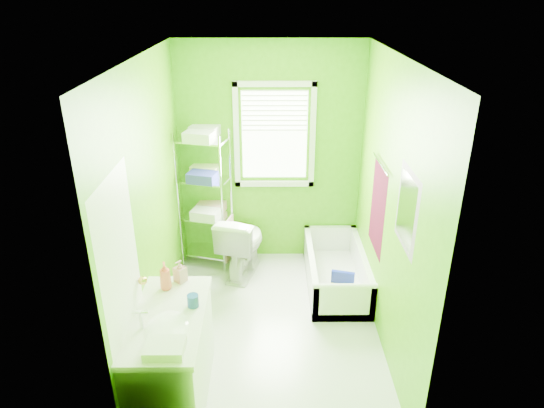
{
  "coord_description": "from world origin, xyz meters",
  "views": [
    {
      "loc": [
        -0.0,
        -3.87,
        3.11
      ],
      "look_at": [
        0.02,
        0.25,
        1.24
      ],
      "focal_mm": 32.0,
      "sensor_mm": 36.0,
      "label": 1
    }
  ],
  "objects_px": {
    "toilet": "(242,243)",
    "wire_shelf_unit": "(206,184)",
    "vanity": "(171,355)",
    "bathtub": "(336,276)"
  },
  "relations": [
    {
      "from": "toilet",
      "to": "vanity",
      "type": "relative_size",
      "value": 0.71
    },
    {
      "from": "wire_shelf_unit",
      "to": "vanity",
      "type": "bearing_deg",
      "value": -91.48
    },
    {
      "from": "toilet",
      "to": "wire_shelf_unit",
      "type": "relative_size",
      "value": 0.46
    },
    {
      "from": "bathtub",
      "to": "wire_shelf_unit",
      "type": "xyz_separation_m",
      "value": [
        -1.46,
        0.54,
        0.89
      ]
    },
    {
      "from": "vanity",
      "to": "wire_shelf_unit",
      "type": "distance_m",
      "value": 2.22
    },
    {
      "from": "bathtub",
      "to": "toilet",
      "type": "bearing_deg",
      "value": 164.12
    },
    {
      "from": "bathtub",
      "to": "vanity",
      "type": "xyz_separation_m",
      "value": [
        -1.52,
        -1.6,
        0.3
      ]
    },
    {
      "from": "bathtub",
      "to": "vanity",
      "type": "relative_size",
      "value": 1.25
    },
    {
      "from": "wire_shelf_unit",
      "to": "bathtub",
      "type": "bearing_deg",
      "value": -20.27
    },
    {
      "from": "vanity",
      "to": "wire_shelf_unit",
      "type": "relative_size",
      "value": 0.65
    }
  ]
}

